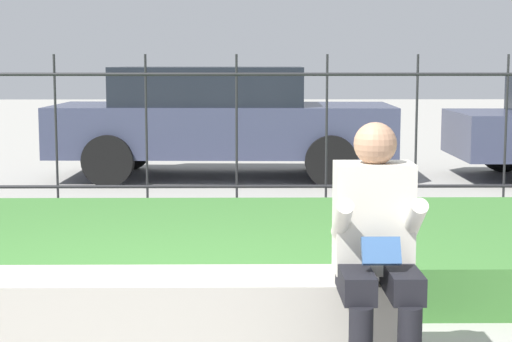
% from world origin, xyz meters
% --- Properties ---
extents(stone_bench, '(2.50, 0.47, 0.48)m').
position_xyz_m(stone_bench, '(0.13, 0.00, 0.21)').
color(stone_bench, '#ADA89E').
rests_on(stone_bench, ground_plane).
extents(person_seated_reader, '(0.42, 0.73, 1.28)m').
position_xyz_m(person_seated_reader, '(1.16, -0.27, 0.70)').
color(person_seated_reader, black).
rests_on(person_seated_reader, ground_plane).
extents(grass_berm, '(10.89, 2.70, 0.33)m').
position_xyz_m(grass_berm, '(0.00, 2.05, 0.17)').
color(grass_berm, '#3D7533').
rests_on(grass_berm, ground_plane).
extents(iron_fence, '(8.89, 0.03, 1.63)m').
position_xyz_m(iron_fence, '(-0.00, 4.13, 0.86)').
color(iron_fence, '#232326').
rests_on(iron_fence, ground_plane).
extents(car_parked_center, '(4.54, 2.00, 1.48)m').
position_xyz_m(car_parked_center, '(0.18, 7.16, 0.79)').
color(car_parked_center, '#383D56').
rests_on(car_parked_center, ground_plane).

